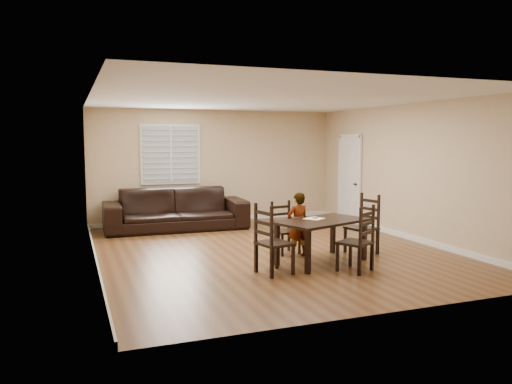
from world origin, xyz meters
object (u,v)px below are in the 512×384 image
chair_far (362,242)px  chair_right (367,226)px  child (298,225)px  dining_table (322,225)px  chair_left (267,243)px  sofa (176,209)px  chair_near (282,229)px  donut (315,217)px

chair_far → chair_right: chair_right is taller
chair_far → child: bearing=-99.2°
dining_table → chair_left: 1.16m
chair_far → chair_right: bearing=-155.2°
chair_far → sofa: chair_far is taller
chair_near → donut: chair_near is taller
chair_left → donut: chair_left is taller
dining_table → sofa: (-1.60, 3.82, -0.16)m
chair_left → donut: 1.21m
dining_table → chair_near: chair_near is taller
chair_left → sofa: size_ratio=0.34×
chair_left → sofa: (-0.51, 4.19, -0.02)m
chair_near → chair_far: chair_far is taller
chair_near → sofa: (-1.30, 2.92, 0.04)m
chair_right → child: (-1.27, 0.14, 0.08)m
dining_table → child: 0.54m
chair_far → donut: (-0.33, 0.91, 0.26)m
chair_right → child: size_ratio=0.95×
child → sofa: (-1.42, 3.31, -0.10)m
chair_right → child: child is taller
sofa → child: bearing=-65.1°
dining_table → donut: size_ratio=18.77×
dining_table → donut: (-0.04, 0.16, 0.11)m
chair_near → donut: 0.84m
child → sofa: child is taller
child → donut: bearing=105.5°
chair_near → donut: size_ratio=10.16×
dining_table → sofa: sofa is taller
chair_near → child: size_ratio=0.83×
chair_right → chair_far: bearing=-48.6°
chair_near → donut: bearing=-79.8°
chair_far → chair_near: bearing=-100.0°
chair_near → chair_left: chair_left is taller
chair_left → child: size_ratio=0.96×
dining_table → chair_right: (1.09, 0.37, -0.14)m
donut → sofa: bearing=113.1°
chair_near → donut: (0.26, -0.74, 0.31)m
child → sofa: 3.61m
chair_left → sofa: chair_left is taller
dining_table → child: (-0.18, 0.51, -0.06)m
child → donut: child is taller
chair_near → child: bearing=-82.5°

